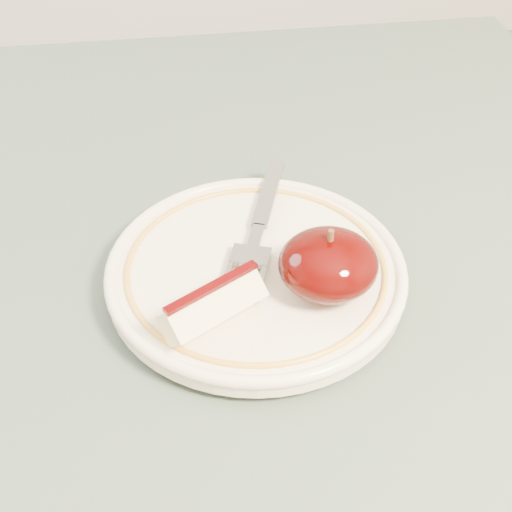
{
  "coord_description": "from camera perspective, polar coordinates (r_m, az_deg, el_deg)",
  "views": [
    {
      "loc": [
        0.05,
        -0.33,
        1.1
      ],
      "look_at": [
        0.1,
        0.03,
        0.78
      ],
      "focal_mm": 50.0,
      "sensor_mm": 36.0,
      "label": 1
    }
  ],
  "objects": [
    {
      "name": "apple_wedge",
      "position": [
        0.44,
        -3.48,
        -3.94
      ],
      "size": [
        0.07,
        0.06,
        0.03
      ],
      "rotation": [
        0.0,
        0.0,
        0.54
      ],
      "color": "beige",
      "rests_on": "plate"
    },
    {
      "name": "plate",
      "position": [
        0.49,
        0.0,
        -1.22
      ],
      "size": [
        0.21,
        0.21,
        0.02
      ],
      "color": "#F3E7CC",
      "rests_on": "table"
    },
    {
      "name": "fork",
      "position": [
        0.52,
        0.22,
        2.32
      ],
      "size": [
        0.07,
        0.16,
        0.0
      ],
      "rotation": [
        0.0,
        0.0,
        1.24
      ],
      "color": "gray",
      "rests_on": "plate"
    },
    {
      "name": "apple_half",
      "position": [
        0.47,
        5.8,
        -0.66
      ],
      "size": [
        0.07,
        0.06,
        0.05
      ],
      "color": "black",
      "rests_on": "plate"
    },
    {
      "name": "table",
      "position": [
        0.55,
        -10.14,
        -12.19
      ],
      "size": [
        0.9,
        0.9,
        0.75
      ],
      "color": "brown",
      "rests_on": "ground"
    }
  ]
}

